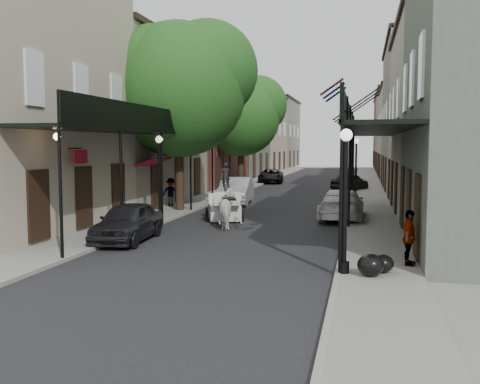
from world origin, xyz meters
The scene contains 24 objects.
ground centered at (0.00, 0.00, 0.00)m, with size 140.00×140.00×0.00m, color gray.
road centered at (0.00, 20.00, 0.01)m, with size 8.00×90.00×0.01m, color black.
sidewalk_left centered at (-5.00, 20.00, 0.06)m, with size 2.20×90.00×0.12m, color gray.
sidewalk_right centered at (5.00, 20.00, 0.06)m, with size 2.20×90.00×0.12m, color gray.
building_row_left centered at (-8.60, 30.00, 5.25)m, with size 5.00×80.00×10.50m, color #A19580.
building_row_right centered at (8.60, 30.00, 5.25)m, with size 5.00×80.00×10.50m, color gray.
gallery_left centered at (-4.79, 6.98, 4.05)m, with size 2.20×18.05×4.88m.
gallery_right centered at (4.79, 6.98, 4.05)m, with size 2.20×18.05×4.88m.
tree_near centered at (-4.20, 10.18, 6.49)m, with size 7.31×6.80×9.63m.
tree_far centered at (-4.25, 24.18, 5.84)m, with size 6.45×6.00×8.61m.
lamppost_right_near centered at (4.10, -2.00, 2.05)m, with size 0.32×0.32×3.71m.
lamppost_left centered at (-4.10, 6.00, 2.05)m, with size 0.32×0.32×3.71m.
lamppost_right_far centered at (4.10, 18.00, 2.05)m, with size 0.32×0.32×3.71m.
horse centered at (-0.83, 5.37, 0.80)m, with size 0.86×1.89×1.59m, color white.
carriage centered at (-1.66, 7.71, 1.03)m, with size 2.15×2.66×2.66m.
pedestrian_walking centered at (-2.00, 9.70, 0.81)m, with size 0.78×0.61×1.61m, color #A2A299.
pedestrian_sidewalk_left centered at (-5.63, 11.49, 0.88)m, with size 0.98×0.57×1.52m, color gray.
pedestrian_sidewalk_right centered at (5.80, -0.70, 0.89)m, with size 0.90×0.37×1.53m, color gray.
car_left_near centered at (-3.60, 1.62, 0.70)m, with size 1.65×4.09×1.39m, color black.
car_left_mid centered at (-2.60, 14.00, 0.78)m, with size 1.65×4.74×1.56m, color #A8A8AE.
car_left_far centered at (-3.60, 31.87, 0.64)m, with size 2.13×4.63×1.29m, color black.
car_right_near centered at (3.60, 9.00, 0.70)m, with size 1.96×4.82×1.40m, color silver.
car_right_far centered at (3.60, 24.86, 0.69)m, with size 1.62×4.03×1.37m, color black.
trash_bags centered at (4.88, -2.03, 0.39)m, with size 0.93×1.08×0.57m.
Camera 1 is at (4.53, -15.84, 3.41)m, focal length 40.00 mm.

